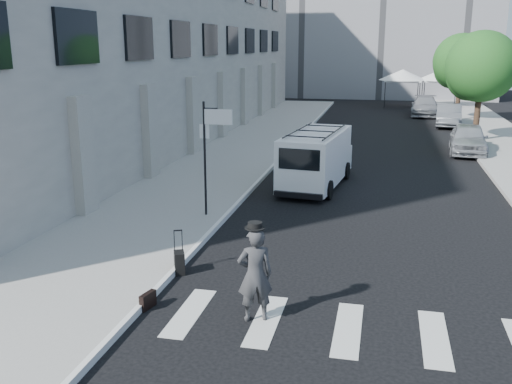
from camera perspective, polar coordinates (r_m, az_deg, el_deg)
The scene contains 16 objects.
ground at distance 14.34m, azimuth 1.12°, elevation -7.11°, with size 120.00×120.00×0.00m, color black.
sidewalk_left at distance 30.32m, azimuth -0.67°, elevation 4.67°, with size 4.50×48.00×0.15m, color gray.
sidewalk_right at distance 34.06m, azimuth 23.34°, elevation 4.58°, with size 4.00×56.00×0.15m, color gray.
building_left at distance 34.13m, azimuth -12.26°, elevation 15.46°, with size 10.00×44.00×12.00m, color gray.
sign_pole at distance 17.22m, azimuth -4.44°, elevation 5.71°, with size 1.03×0.07×3.50m.
tree_near at distance 33.58m, azimuth 21.41°, elevation 11.36°, with size 3.80×3.83×6.03m.
tree_far at distance 42.50m, azimuth 19.67°, elevation 11.99°, with size 3.80×3.83×6.03m.
tent_left at distance 51.14m, azimuth 14.46°, elevation 11.25°, with size 4.00×4.00×3.20m.
tent_right at distance 51.82m, azimuth 18.05°, elevation 11.04°, with size 4.00×4.00×3.20m.
businessman at distance 11.19m, azimuth -0.10°, elevation -8.28°, with size 0.69×0.46×1.90m, color #333436.
briefcase at distance 12.17m, azimuth -10.77°, elevation -10.62°, with size 0.12×0.44×0.34m, color black.
suitcase at distance 13.74m, azimuth -7.66°, elevation -6.99°, with size 0.37×0.43×1.04m.
cargo_van at distance 21.86m, azimuth 6.09°, elevation 3.41°, with size 2.40×5.64×2.09m.
parked_car_a at distance 30.28m, azimuth 20.46°, elevation 5.02°, with size 1.75×4.34×1.48m, color #9A9DA2.
parked_car_b at distance 40.02m, azimuth 18.70°, elevation 7.28°, with size 1.55×4.43×1.46m, color slate.
parked_car_c at distance 45.52m, azimuth 16.54°, elevation 8.21°, with size 1.98×4.86×1.41m, color #96979D.
Camera 1 is at (2.65, -13.05, 5.30)m, focal length 40.00 mm.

